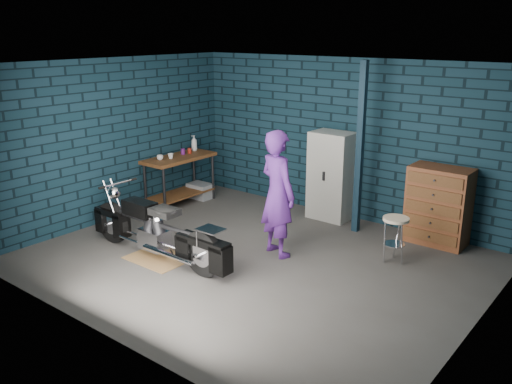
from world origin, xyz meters
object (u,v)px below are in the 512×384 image
Objects in this scene: motorcycle at (157,226)px; storage_bin at (200,191)px; shop_stool at (394,240)px; tool_chest at (438,206)px; person at (278,194)px; workbench at (180,180)px; locker at (331,176)px.

motorcycle is 4.92× the size of storage_bin.
tool_chest is at bearing 79.10° from shop_stool.
motorcycle is at bearing 63.22° from person.
workbench is 1.18× the size of tool_chest.
shop_stool is (-0.20, -1.04, -0.27)m from tool_chest.
motorcycle is 3.43× the size of shop_stool.
locker is 1.86m from tool_chest.
workbench is 2.92m from person.
tool_chest is (1.85, 0.00, -0.16)m from locker.
locker is 2.29× the size of shop_stool.
person is 2.48m from tool_chest.
tool_chest is (1.65, 1.82, -0.32)m from person.
workbench is 0.62× the size of motorcycle.
motorcycle reaches higher than shop_stool.
locker is at bearing 71.45° from motorcycle.
storage_bin is at bearing -172.82° from tool_chest.
workbench is 2.80m from locker.
workbench reaches higher than storage_bin.
shop_stool is at bearing 36.62° from motorcycle.
workbench is 2.50m from motorcycle.
shop_stool is at bearing -133.09° from person.
locker is (-0.20, 1.82, -0.16)m from person.
tool_chest reaches higher than motorcycle.
person is 2.78× the size of shop_stool.
storage_bin is 4.47m from tool_chest.
workbench is 0.93× the size of locker.
locker reaches higher than motorcycle.
locker is (1.02, 3.01, 0.25)m from motorcycle.
tool_chest is 1.81× the size of shop_stool.
motorcycle is 4.16m from tool_chest.
workbench is at bearing 128.70° from motorcycle.
motorcycle is at bearing -108.70° from locker.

